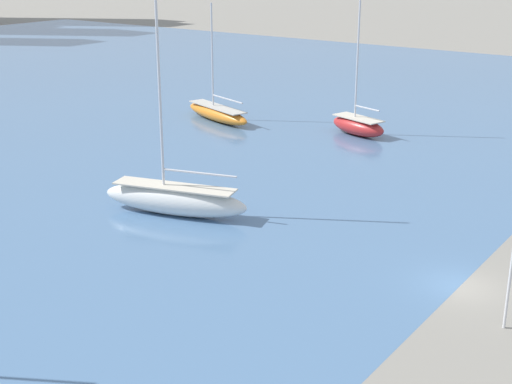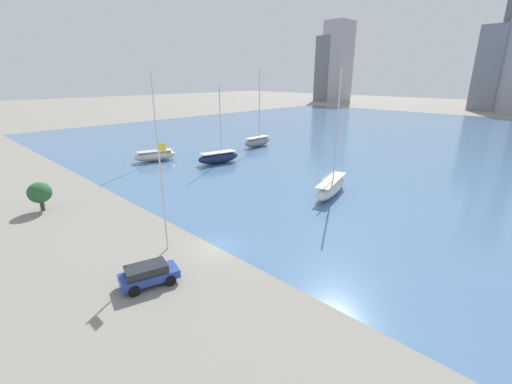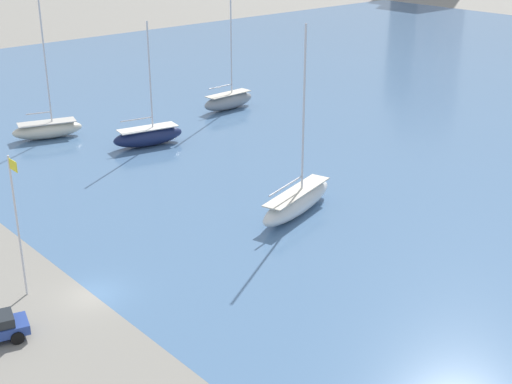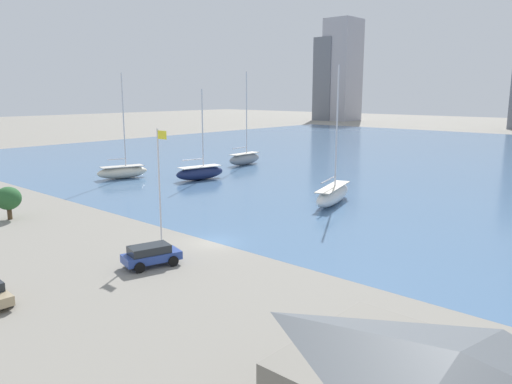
{
  "view_description": "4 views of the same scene",
  "coord_description": "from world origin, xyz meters",
  "px_view_note": "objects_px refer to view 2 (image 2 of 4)",
  "views": [
    {
      "loc": [
        -34.56,
        -11.43,
        17.23
      ],
      "look_at": [
        -1.64,
        12.4,
        3.36
      ],
      "focal_mm": 50.0,
      "sensor_mm": 36.0,
      "label": 1
    },
    {
      "loc": [
        22.11,
        -17.5,
        14.87
      ],
      "look_at": [
        -4.92,
        10.01,
        1.77
      ],
      "focal_mm": 24.0,
      "sensor_mm": 36.0,
      "label": 2
    },
    {
      "loc": [
        38.79,
        -19.33,
        24.48
      ],
      "look_at": [
        0.55,
        14.08,
        3.92
      ],
      "focal_mm": 50.0,
      "sensor_mm": 36.0,
      "label": 3
    },
    {
      "loc": [
        30.58,
        -28.74,
        12.84
      ],
      "look_at": [
        -4.69,
        10.73,
        2.25
      ],
      "focal_mm": 35.0,
      "sensor_mm": 36.0,
      "label": 4
    }
  ],
  "objects_px": {
    "sailboat_navy": "(219,157)",
    "parked_wagon_blue": "(148,274)",
    "sailboat_white": "(331,186)",
    "sailboat_cream": "(155,155)",
    "flag_pole": "(163,192)",
    "sailboat_gray": "(258,141)"
  },
  "relations": [
    {
      "from": "flag_pole",
      "to": "sailboat_cream",
      "type": "distance_m",
      "value": 35.9
    },
    {
      "from": "sailboat_gray",
      "to": "sailboat_navy",
      "type": "xyz_separation_m",
      "value": [
        5.78,
        -15.96,
        -0.07
      ]
    },
    {
      "from": "flag_pole",
      "to": "sailboat_navy",
      "type": "height_order",
      "value": "sailboat_navy"
    },
    {
      "from": "sailboat_cream",
      "to": "sailboat_white",
      "type": "bearing_deg",
      "value": 27.48
    },
    {
      "from": "sailboat_white",
      "to": "sailboat_gray",
      "type": "height_order",
      "value": "sailboat_gray"
    },
    {
      "from": "sailboat_white",
      "to": "sailboat_navy",
      "type": "relative_size",
      "value": 1.19
    },
    {
      "from": "sailboat_cream",
      "to": "sailboat_gray",
      "type": "height_order",
      "value": "sailboat_gray"
    },
    {
      "from": "sailboat_white",
      "to": "sailboat_navy",
      "type": "xyz_separation_m",
      "value": [
        -23.93,
        0.7,
        -0.04
      ]
    },
    {
      "from": "sailboat_cream",
      "to": "parked_wagon_blue",
      "type": "bearing_deg",
      "value": -13.82
    },
    {
      "from": "sailboat_navy",
      "to": "parked_wagon_blue",
      "type": "bearing_deg",
      "value": -36.74
    },
    {
      "from": "flag_pole",
      "to": "sailboat_gray",
      "type": "distance_m",
      "value": 48.6
    },
    {
      "from": "sailboat_gray",
      "to": "parked_wagon_blue",
      "type": "bearing_deg",
      "value": -57.21
    },
    {
      "from": "flag_pole",
      "to": "parked_wagon_blue",
      "type": "relative_size",
      "value": 2.16
    },
    {
      "from": "sailboat_gray",
      "to": "parked_wagon_blue",
      "type": "distance_m",
      "value": 53.9
    },
    {
      "from": "sailboat_white",
      "to": "parked_wagon_blue",
      "type": "relative_size",
      "value": 3.46
    },
    {
      "from": "sailboat_cream",
      "to": "sailboat_gray",
      "type": "xyz_separation_m",
      "value": [
        3.91,
        23.01,
        0.11
      ]
    },
    {
      "from": "parked_wagon_blue",
      "to": "sailboat_cream",
      "type": "bearing_deg",
      "value": 164.79
    },
    {
      "from": "flag_pole",
      "to": "sailboat_cream",
      "type": "xyz_separation_m",
      "value": [
        -31.4,
        16.85,
        -4.37
      ]
    },
    {
      "from": "sailboat_cream",
      "to": "sailboat_navy",
      "type": "relative_size",
      "value": 1.17
    },
    {
      "from": "sailboat_white",
      "to": "parked_wagon_blue",
      "type": "distance_m",
      "value": 27.25
    },
    {
      "from": "flag_pole",
      "to": "sailboat_cream",
      "type": "height_order",
      "value": "sailboat_cream"
    },
    {
      "from": "sailboat_gray",
      "to": "parked_wagon_blue",
      "type": "relative_size",
      "value": 3.59
    }
  ]
}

